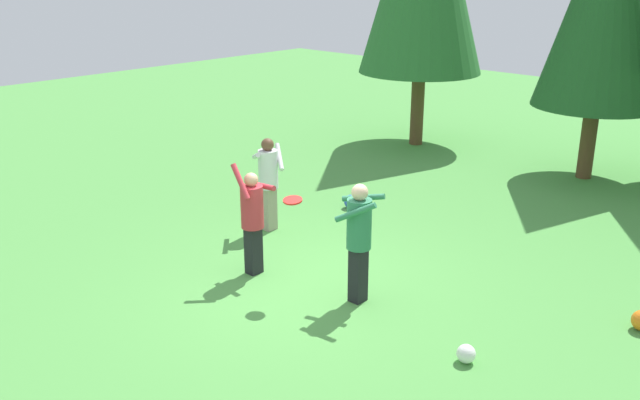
{
  "coord_description": "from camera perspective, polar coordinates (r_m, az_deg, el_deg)",
  "views": [
    {
      "loc": [
        6.31,
        -6.48,
        4.52
      ],
      "look_at": [
        -0.43,
        0.71,
        1.05
      ],
      "focal_mm": 38.55,
      "sensor_mm": 36.0,
      "label": 1
    }
  ],
  "objects": [
    {
      "name": "person_thrower",
      "position": [
        10.21,
        -5.64,
        -1.21
      ],
      "size": [
        0.56,
        0.49,
        1.76
      ],
      "rotation": [
        0.0,
        0.0,
        -0.02
      ],
      "color": "black",
      "rests_on": "ground_plane"
    },
    {
      "name": "person_catcher",
      "position": [
        9.31,
        3.25,
        -2.76
      ],
      "size": [
        0.73,
        0.68,
        1.71
      ],
      "rotation": [
        0.0,
        0.0,
        -2.71
      ],
      "color": "black",
      "rests_on": "ground_plane"
    },
    {
      "name": "person_bystander",
      "position": [
        11.87,
        -4.31,
        1.96
      ],
      "size": [
        0.72,
        0.7,
        1.65
      ],
      "rotation": [
        0.0,
        0.0,
        -0.61
      ],
      "color": "gray",
      "rests_on": "ground_plane"
    },
    {
      "name": "ball_blue",
      "position": [
        13.16,
        2.57,
        -0.12
      ],
      "size": [
        0.26,
        0.26,
        0.26
      ],
      "primitive_type": "sphere",
      "color": "blue",
      "rests_on": "ground_plane"
    },
    {
      "name": "frisbee",
      "position": [
        9.45,
        -2.29,
        -0.02
      ],
      "size": [
        0.34,
        0.34,
        0.06
      ],
      "color": "red"
    },
    {
      "name": "ball_white",
      "position": [
        8.49,
        12.03,
        -12.37
      ],
      "size": [
        0.23,
        0.23,
        0.23
      ],
      "primitive_type": "sphere",
      "color": "white",
      "rests_on": "ground_plane"
    },
    {
      "name": "ground_plane",
      "position": [
        10.11,
        -0.98,
        -7.17
      ],
      "size": [
        40.0,
        40.0,
        0.0
      ],
      "primitive_type": "plane",
      "color": "#4C9342"
    }
  ]
}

